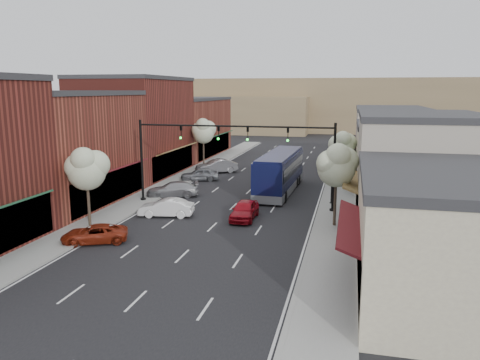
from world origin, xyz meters
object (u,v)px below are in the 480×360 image
Objects in this scene: parked_car_a at (95,234)px; parked_car_e at (217,166)px; tree_right_far at (342,145)px; tree_left_near at (87,168)px; lamp_post_far at (339,145)px; parked_car_c at (173,189)px; red_hatchback at (245,210)px; parked_car_b at (166,208)px; signal_mast_right at (303,153)px; parked_car_d at (200,174)px; tree_left_far at (204,131)px; signal_mast_left at (168,149)px; lamp_post_near at (332,169)px; coach_bus at (280,172)px; tree_right_near at (337,164)px.

parked_car_e is at bearing 155.43° from parked_car_a.
tree_right_far is 1.33× the size of parked_car_a.
tree_left_near reaches higher than lamp_post_far.
parked_car_c is at bearing 78.78° from tree_left_near.
parked_car_b is (-5.95, -0.56, -0.03)m from red_hatchback.
lamp_post_far is at bearing 122.44° from parked_car_c.
signal_mast_right reaches higher than parked_car_d.
parked_car_b reaches higher than parked_car_c.
signal_mast_right is at bearing -52.29° from tree_left_far.
signal_mast_left is at bearing -14.87° from parked_car_d.
lamp_post_far is at bearing 74.95° from red_hatchback.
parked_car_c is at bearing -37.42° from parked_car_e.
signal_mast_right is at bearing 103.57° from parked_car_b.
tree_left_far reaches higher than lamp_post_near.
lamp_post_near is at bearing 71.61° from parked_car_c.
coach_bus is at bearing -45.66° from tree_left_far.
signal_mast_right is 1.51× the size of tree_right_far.
parked_car_b is at bearing -157.47° from signal_mast_right.
tree_right_near is at bearing 47.19° from parked_car_c.
lamp_post_far reaches higher than parked_car_a.
lamp_post_far is at bearing 144.55° from parked_car_b.
lamp_post_far is (16.05, 28.06, -1.22)m from tree_left_near.
tree_left_far reaches higher than parked_car_d.
tree_left_near is 1.19× the size of parked_car_e.
parked_car_a is at bearing -19.23° from parked_car_c.
lamp_post_far is at bearing 71.66° from coach_bus.
tree_left_near is at bearing -156.21° from red_hatchback.
coach_bus is 3.04× the size of parked_car_d.
tree_right_far is (0.00, 16.00, -0.46)m from tree_right_near.
signal_mast_left is at bearing -140.18° from coach_bus.
signal_mast_right is 2.05× the size of parked_car_d.
parked_car_c is at bearing -152.69° from coach_bus.
parked_car_b is 6.68m from parked_car_c.
lamp_post_far is (13.42, 20.00, -1.62)m from signal_mast_left.
parked_car_a is (-14.00, -30.94, -2.44)m from lamp_post_far.
tree_right_far is 0.95× the size of tree_left_near.
lamp_post_near reaches higher than red_hatchback.
tree_left_far is 1.47× the size of red_hatchback.
signal_mast_left is (-11.24, 0.00, 0.00)m from signal_mast_right.
signal_mast_left is 11.68m from parked_car_a.
signal_mast_left is 1.85× the size of lamp_post_near.
tree_right_near is 1.49× the size of parked_car_d.
parked_car_e reaches higher than parked_car_b.
coach_bus is (-5.50, -5.36, -2.07)m from tree_right_far.
red_hatchback is (-6.59, -15.46, -3.28)m from tree_right_far.
parked_car_d is (-11.82, 10.06, -3.94)m from signal_mast_right.
tree_right_far is 17.12m from red_hatchback.
tree_right_far reaches higher than parked_car_a.
tree_right_near is at bearing -16.19° from signal_mast_left.
parked_car_c is (-2.00, 6.37, -0.00)m from parked_car_b.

